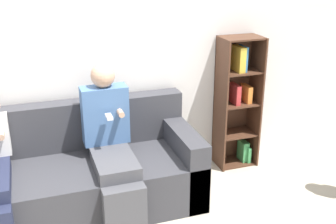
# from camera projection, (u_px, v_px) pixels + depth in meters

# --- Properties ---
(back_wall) EXTENTS (10.00, 0.06, 2.55)m
(back_wall) POSITION_uv_depth(u_px,v_px,m) (77.00, 57.00, 3.89)
(back_wall) COLOR silver
(back_wall) RESTS_ON ground_plane
(couch) EXTENTS (2.13, 0.91, 0.90)m
(couch) POSITION_uv_depth(u_px,v_px,m) (80.00, 176.00, 3.77)
(couch) COLOR #38383D
(couch) RESTS_ON ground_plane
(adult_seated) EXTENTS (0.41, 0.83, 1.29)m
(adult_seated) POSITION_uv_depth(u_px,v_px,m) (111.00, 141.00, 3.64)
(adult_seated) COLOR #47474C
(adult_seated) RESTS_ON ground_plane
(bookshelf) EXTENTS (0.42, 0.31, 1.40)m
(bookshelf) POSITION_uv_depth(u_px,v_px,m) (237.00, 101.00, 4.43)
(bookshelf) COLOR #4C2D1E
(bookshelf) RESTS_ON ground_plane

